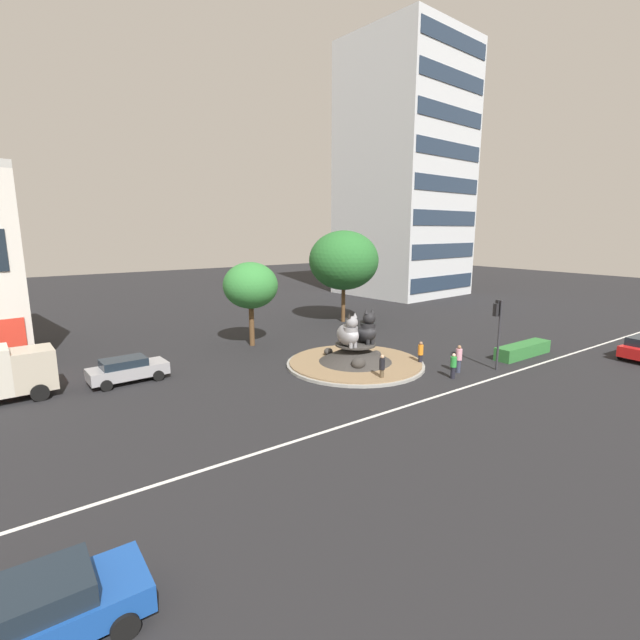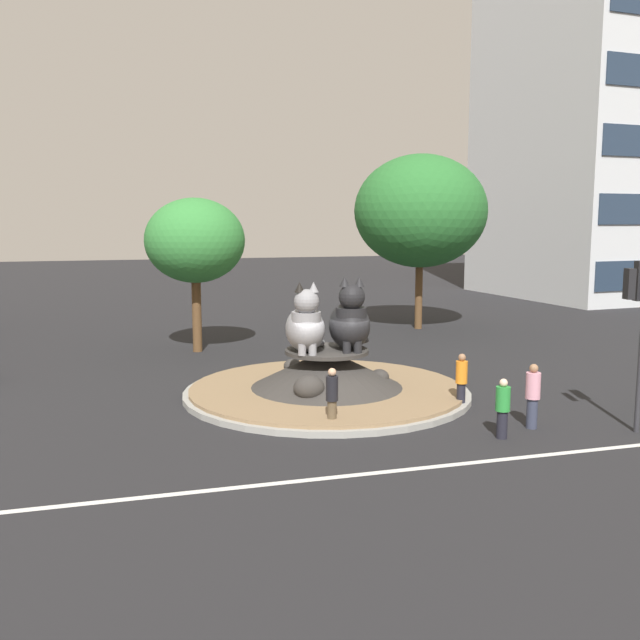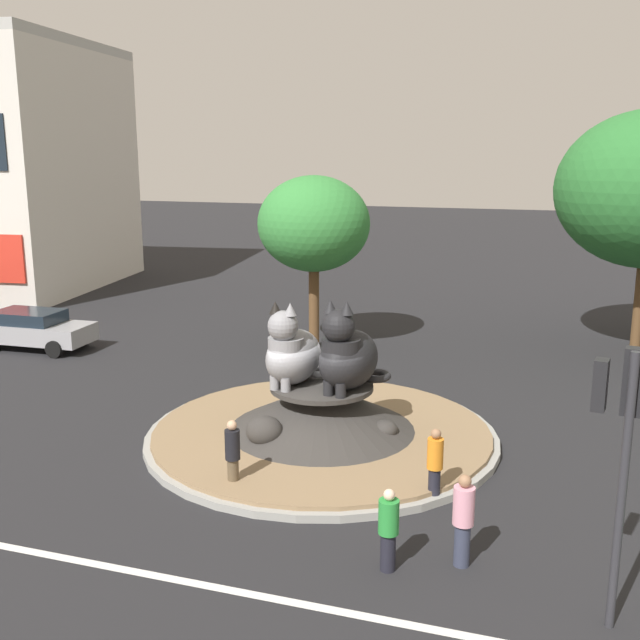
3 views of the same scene
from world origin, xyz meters
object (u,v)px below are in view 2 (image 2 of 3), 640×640
at_px(cat_statue_black, 350,322).
at_px(pedestrian_green_shirt, 503,407).
at_px(second_tree_near_tower, 420,211).
at_px(office_tower, 610,64).
at_px(cat_statue_grey, 306,326).
at_px(pedestrian_orange_shirt, 461,380).
at_px(traffic_light_mast, 639,307).
at_px(broadleaf_tree_behind_island, 195,241).
at_px(pedestrian_pink_shirt, 533,395).
at_px(pedestrian_black_shirt, 332,397).

relative_size(cat_statue_black, pedestrian_green_shirt, 1.58).
bearing_deg(second_tree_near_tower, office_tower, 30.28).
distance_m(cat_statue_grey, pedestrian_orange_shirt, 5.05).
xyz_separation_m(traffic_light_mast, pedestrian_green_shirt, (-3.68, 0.40, -2.52)).
relative_size(broadleaf_tree_behind_island, pedestrian_orange_shirt, 3.90).
relative_size(broadleaf_tree_behind_island, pedestrian_green_shirt, 4.13).
distance_m(cat_statue_grey, pedestrian_pink_shirt, 7.14).
bearing_deg(pedestrian_orange_shirt, second_tree_near_tower, -66.47).
relative_size(cat_statue_grey, pedestrian_pink_shirt, 1.27).
bearing_deg(pedestrian_black_shirt, second_tree_near_tower, -131.13).
bearing_deg(traffic_light_mast, pedestrian_orange_shirt, 54.63).
bearing_deg(second_tree_near_tower, pedestrian_black_shirt, -121.29).
bearing_deg(pedestrian_green_shirt, pedestrian_black_shirt, -7.01).
xyz_separation_m(broadleaf_tree_behind_island, second_tree_near_tower, (11.71, 3.25, 1.30)).
height_order(office_tower, pedestrian_pink_shirt, office_tower).
bearing_deg(traffic_light_mast, pedestrian_green_shirt, 93.49).
relative_size(traffic_light_mast, second_tree_near_tower, 0.51).
bearing_deg(broadleaf_tree_behind_island, cat_statue_grey, -75.09).
distance_m(cat_statue_black, pedestrian_orange_shirt, 3.95).
height_order(pedestrian_black_shirt, pedestrian_orange_shirt, pedestrian_black_shirt).
relative_size(office_tower, pedestrian_pink_shirt, 18.67).
distance_m(second_tree_near_tower, pedestrian_orange_shirt, 16.42).
bearing_deg(cat_statue_grey, pedestrian_orange_shirt, 68.68).
bearing_deg(pedestrian_pink_shirt, office_tower, -174.02).
height_order(second_tree_near_tower, pedestrian_orange_shirt, second_tree_near_tower).
height_order(cat_statue_grey, second_tree_near_tower, second_tree_near_tower).
relative_size(cat_statue_grey, office_tower, 0.07).
relative_size(pedestrian_black_shirt, pedestrian_orange_shirt, 1.00).
xyz_separation_m(traffic_light_mast, second_tree_near_tower, (1.83, 18.06, 2.67)).
bearing_deg(office_tower, cat_statue_black, -143.93).
bearing_deg(pedestrian_green_shirt, office_tower, -110.51).
bearing_deg(second_tree_near_tower, cat_statue_black, -122.67).
bearing_deg(office_tower, pedestrian_black_shirt, -141.79).
height_order(cat_statue_grey, office_tower, office_tower).
height_order(traffic_light_mast, office_tower, office_tower).
bearing_deg(cat_statue_black, pedestrian_green_shirt, 34.73).
height_order(second_tree_near_tower, pedestrian_black_shirt, second_tree_near_tower).
height_order(second_tree_near_tower, pedestrian_pink_shirt, second_tree_near_tower).
relative_size(office_tower, second_tree_near_tower, 3.74).
bearing_deg(second_tree_near_tower, traffic_light_mast, -95.78).
relative_size(traffic_light_mast, broadleaf_tree_behind_island, 0.70).
bearing_deg(pedestrian_black_shirt, cat_statue_grey, -102.74).
bearing_deg(pedestrian_green_shirt, second_tree_near_tower, -87.04).
bearing_deg(second_tree_near_tower, pedestrian_green_shirt, -107.31).
distance_m(traffic_light_mast, broadleaf_tree_behind_island, 17.86).
xyz_separation_m(traffic_light_mast, office_tower, (21.43, 29.51, 13.27)).
height_order(pedestrian_pink_shirt, pedestrian_green_shirt, pedestrian_pink_shirt).
bearing_deg(cat_statue_grey, traffic_light_mast, 61.64).
relative_size(broadleaf_tree_behind_island, pedestrian_black_shirt, 3.89).
height_order(cat_statue_grey, pedestrian_pink_shirt, cat_statue_grey).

